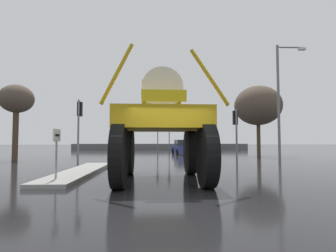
{
  "coord_description": "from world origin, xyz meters",
  "views": [
    {
      "loc": [
        -0.37,
        -6.59,
        1.51
      ],
      "look_at": [
        0.09,
        5.55,
        2.15
      ],
      "focal_mm": 28.11,
      "sensor_mm": 36.0,
      "label": 1
    }
  ],
  "objects_px": {
    "sedan_ahead": "(183,147)",
    "bare_tree_right": "(258,106)",
    "lane_arrow_sign": "(57,144)",
    "streetlight_near_right": "(281,96)",
    "bare_tree_left": "(16,100)",
    "oversize_sprayer": "(161,125)",
    "traffic_signal_near_right": "(236,124)",
    "traffic_signal_near_left": "(79,118)",
    "traffic_signal_far_right": "(169,130)",
    "traffic_signal_far_left": "(158,131)"
  },
  "relations": [
    {
      "from": "streetlight_near_right",
      "to": "bare_tree_right",
      "type": "distance_m",
      "value": 6.29
    },
    {
      "from": "lane_arrow_sign",
      "to": "bare_tree_right",
      "type": "height_order",
      "value": "bare_tree_right"
    },
    {
      "from": "traffic_signal_near_right",
      "to": "streetlight_near_right",
      "type": "height_order",
      "value": "streetlight_near_right"
    },
    {
      "from": "traffic_signal_near_right",
      "to": "traffic_signal_far_left",
      "type": "relative_size",
      "value": 0.96
    },
    {
      "from": "traffic_signal_near_right",
      "to": "traffic_signal_far_right",
      "type": "bearing_deg",
      "value": 102.1
    },
    {
      "from": "streetlight_near_right",
      "to": "bare_tree_right",
      "type": "bearing_deg",
      "value": 82.78
    },
    {
      "from": "oversize_sprayer",
      "to": "traffic_signal_near_right",
      "type": "distance_m",
      "value": 7.1
    },
    {
      "from": "oversize_sprayer",
      "to": "traffic_signal_near_right",
      "type": "height_order",
      "value": "oversize_sprayer"
    },
    {
      "from": "traffic_signal_far_right",
      "to": "traffic_signal_near_left",
      "type": "bearing_deg",
      "value": -110.87
    },
    {
      "from": "traffic_signal_near_left",
      "to": "traffic_signal_far_right",
      "type": "height_order",
      "value": "traffic_signal_near_left"
    },
    {
      "from": "traffic_signal_near_right",
      "to": "bare_tree_right",
      "type": "relative_size",
      "value": 0.51
    },
    {
      "from": "oversize_sprayer",
      "to": "bare_tree_right",
      "type": "relative_size",
      "value": 0.85
    },
    {
      "from": "traffic_signal_far_right",
      "to": "streetlight_near_right",
      "type": "bearing_deg",
      "value": -60.53
    },
    {
      "from": "sedan_ahead",
      "to": "traffic_signal_near_left",
      "type": "bearing_deg",
      "value": 144.86
    },
    {
      "from": "traffic_signal_far_right",
      "to": "streetlight_near_right",
      "type": "height_order",
      "value": "streetlight_near_right"
    },
    {
      "from": "streetlight_near_right",
      "to": "bare_tree_left",
      "type": "relative_size",
      "value": 1.45
    },
    {
      "from": "traffic_signal_near_left",
      "to": "sedan_ahead",
      "type": "bearing_deg",
      "value": 61.13
    },
    {
      "from": "bare_tree_right",
      "to": "lane_arrow_sign",
      "type": "bearing_deg",
      "value": -131.08
    },
    {
      "from": "sedan_ahead",
      "to": "traffic_signal_near_right",
      "type": "relative_size",
      "value": 1.27
    },
    {
      "from": "lane_arrow_sign",
      "to": "bare_tree_right",
      "type": "distance_m",
      "value": 19.99
    },
    {
      "from": "traffic_signal_near_left",
      "to": "bare_tree_left",
      "type": "height_order",
      "value": "bare_tree_left"
    },
    {
      "from": "lane_arrow_sign",
      "to": "traffic_signal_far_right",
      "type": "xyz_separation_m",
      "value": [
        4.86,
        21.54,
        1.35
      ]
    },
    {
      "from": "traffic_signal_far_left",
      "to": "bare_tree_left",
      "type": "bearing_deg",
      "value": -134.5
    },
    {
      "from": "oversize_sprayer",
      "to": "bare_tree_right",
      "type": "height_order",
      "value": "bare_tree_right"
    },
    {
      "from": "traffic_signal_near_left",
      "to": "traffic_signal_near_right",
      "type": "relative_size",
      "value": 1.14
    },
    {
      "from": "lane_arrow_sign",
      "to": "traffic_signal_near_left",
      "type": "distance_m",
      "value": 6.33
    },
    {
      "from": "oversize_sprayer",
      "to": "bare_tree_right",
      "type": "xyz_separation_m",
      "value": [
        9.27,
        14.26,
        2.65
      ]
    },
    {
      "from": "lane_arrow_sign",
      "to": "streetlight_near_right",
      "type": "relative_size",
      "value": 0.21
    },
    {
      "from": "oversize_sprayer",
      "to": "traffic_signal_far_right",
      "type": "xyz_separation_m",
      "value": [
        1.18,
        20.94,
        0.62
      ]
    },
    {
      "from": "oversize_sprayer",
      "to": "streetlight_near_right",
      "type": "bearing_deg",
      "value": -48.1
    },
    {
      "from": "sedan_ahead",
      "to": "bare_tree_right",
      "type": "distance_m",
      "value": 8.98
    },
    {
      "from": "traffic_signal_far_right",
      "to": "bare_tree_left",
      "type": "bearing_deg",
      "value": -137.92
    },
    {
      "from": "traffic_signal_far_left",
      "to": "traffic_signal_far_right",
      "type": "bearing_deg",
      "value": -0.14
    },
    {
      "from": "bare_tree_right",
      "to": "sedan_ahead",
      "type": "bearing_deg",
      "value": 146.6
    },
    {
      "from": "traffic_signal_near_left",
      "to": "lane_arrow_sign",
      "type": "bearing_deg",
      "value": -80.32
    },
    {
      "from": "traffic_signal_far_left",
      "to": "bare_tree_right",
      "type": "xyz_separation_m",
      "value": [
        9.44,
        -6.69,
        2.18
      ]
    },
    {
      "from": "sedan_ahead",
      "to": "traffic_signal_far_left",
      "type": "distance_m",
      "value": 3.99
    },
    {
      "from": "traffic_signal_near_left",
      "to": "traffic_signal_far_left",
      "type": "distance_m",
      "value": 16.13
    },
    {
      "from": "sedan_ahead",
      "to": "traffic_signal_far_right",
      "type": "xyz_separation_m",
      "value": [
        -1.38,
        2.27,
        1.98
      ]
    },
    {
      "from": "lane_arrow_sign",
      "to": "sedan_ahead",
      "type": "height_order",
      "value": "lane_arrow_sign"
    },
    {
      "from": "traffic_signal_near_left",
      "to": "oversize_sprayer",
      "type": "bearing_deg",
      "value": -49.25
    },
    {
      "from": "traffic_signal_near_left",
      "to": "bare_tree_left",
      "type": "distance_m",
      "value": 7.85
    },
    {
      "from": "lane_arrow_sign",
      "to": "bare_tree_left",
      "type": "relative_size",
      "value": 0.31
    },
    {
      "from": "lane_arrow_sign",
      "to": "bare_tree_right",
      "type": "xyz_separation_m",
      "value": [
        12.95,
        14.85,
        3.37
      ]
    },
    {
      "from": "bare_tree_right",
      "to": "bare_tree_left",
      "type": "bearing_deg",
      "value": -168.36
    },
    {
      "from": "traffic_signal_near_right",
      "to": "oversize_sprayer",
      "type": "bearing_deg",
      "value": -129.33
    },
    {
      "from": "traffic_signal_far_left",
      "to": "oversize_sprayer",
      "type": "bearing_deg",
      "value": -89.53
    },
    {
      "from": "streetlight_near_right",
      "to": "traffic_signal_far_right",
      "type": "bearing_deg",
      "value": 119.47
    },
    {
      "from": "sedan_ahead",
      "to": "streetlight_near_right",
      "type": "xyz_separation_m",
      "value": [
        5.92,
        -10.66,
        3.87
      ]
    },
    {
      "from": "sedan_ahead",
      "to": "bare_tree_right",
      "type": "height_order",
      "value": "bare_tree_right"
    }
  ]
}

